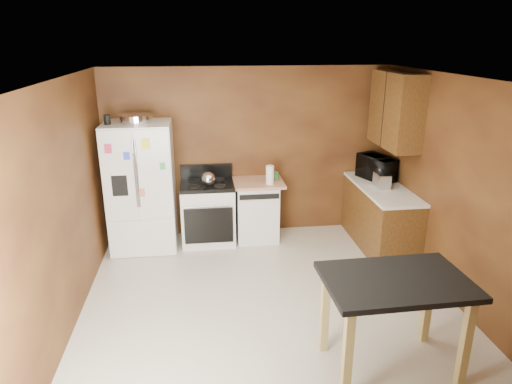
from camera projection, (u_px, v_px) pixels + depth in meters
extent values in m
plane|color=beige|center=(271.00, 310.00, 5.08)|extent=(4.50, 4.50, 0.00)
plane|color=white|center=(274.00, 80.00, 4.28)|extent=(4.50, 4.50, 0.00)
plane|color=brown|center=(249.00, 153.00, 6.79)|extent=(4.20, 0.00, 4.20)
plane|color=brown|center=(336.00, 343.00, 2.57)|extent=(4.20, 0.00, 4.20)
plane|color=brown|center=(60.00, 214.00, 4.43)|extent=(0.00, 4.50, 4.50)
plane|color=brown|center=(464.00, 196.00, 4.93)|extent=(0.00, 4.50, 4.50)
cylinder|color=silver|center=(136.00, 119.00, 6.07)|extent=(0.43, 0.43, 0.11)
cylinder|color=black|center=(107.00, 120.00, 5.94)|extent=(0.08, 0.08, 0.13)
sphere|color=silver|center=(208.00, 179.00, 6.38)|extent=(0.20, 0.20, 0.20)
cylinder|color=white|center=(270.00, 175.00, 6.49)|extent=(0.15, 0.15, 0.27)
cylinder|color=green|center=(275.00, 176.00, 6.71)|extent=(0.10, 0.10, 0.11)
cube|color=silver|center=(382.00, 181.00, 6.31)|extent=(0.17, 0.27, 0.20)
imported|color=black|center=(376.00, 169.00, 6.67)|extent=(0.57, 0.67, 0.32)
cube|color=white|center=(142.00, 187.00, 6.37)|extent=(0.90, 0.75, 1.80)
cube|color=white|center=(119.00, 176.00, 5.89)|extent=(0.43, 0.02, 1.20)
cube|color=white|center=(154.00, 175.00, 5.94)|extent=(0.43, 0.02, 1.20)
cube|color=white|center=(142.00, 239.00, 6.21)|extent=(0.88, 0.02, 0.54)
cube|color=black|center=(120.00, 186.00, 5.93)|extent=(0.20, 0.01, 0.28)
cylinder|color=silver|center=(135.00, 175.00, 5.89)|extent=(0.02, 0.02, 0.90)
cylinder|color=silver|center=(137.00, 174.00, 5.89)|extent=(0.02, 0.02, 0.90)
cube|color=#D83259|center=(108.00, 149.00, 5.74)|extent=(0.09, 0.00, 0.12)
cube|color=blue|center=(127.00, 156.00, 5.80)|extent=(0.08, 0.00, 0.10)
cube|color=#F0FF35|center=(146.00, 144.00, 5.78)|extent=(0.10, 0.00, 0.13)
cube|color=#39A156|center=(162.00, 166.00, 5.90)|extent=(0.07, 0.00, 0.09)
cube|color=#D7725F|center=(142.00, 193.00, 5.97)|extent=(0.08, 0.00, 0.11)
cube|color=white|center=(162.00, 202.00, 6.05)|extent=(0.09, 0.00, 0.10)
cube|color=white|center=(208.00, 214.00, 6.68)|extent=(0.76, 0.65, 0.85)
cube|color=black|center=(207.00, 185.00, 6.53)|extent=(0.76, 0.65, 0.05)
cube|color=black|center=(206.00, 171.00, 6.77)|extent=(0.76, 0.06, 0.20)
cube|color=black|center=(209.00, 226.00, 6.38)|extent=(0.68, 0.02, 0.52)
cylinder|color=silver|center=(208.00, 207.00, 6.28)|extent=(0.62, 0.02, 0.02)
cylinder|color=black|center=(194.00, 180.00, 6.65)|extent=(0.17, 0.17, 0.02)
cylinder|color=black|center=(219.00, 179.00, 6.70)|extent=(0.17, 0.17, 0.02)
cylinder|color=black|center=(194.00, 187.00, 6.35)|extent=(0.17, 0.17, 0.02)
cylinder|color=black|center=(220.00, 186.00, 6.39)|extent=(0.17, 0.17, 0.02)
cube|color=white|center=(257.00, 211.00, 6.79)|extent=(0.60, 0.60, 0.85)
cube|color=black|center=(259.00, 197.00, 6.39)|extent=(0.56, 0.02, 0.07)
cube|color=tan|center=(257.00, 183.00, 6.64)|extent=(0.78, 0.62, 0.04)
cube|color=brown|center=(380.00, 218.00, 6.52)|extent=(0.60, 1.55, 0.86)
cube|color=white|center=(383.00, 188.00, 6.37)|extent=(0.63, 1.58, 0.04)
cube|color=brown|center=(396.00, 110.00, 6.14)|extent=(0.35, 1.05, 1.00)
cube|color=black|center=(383.00, 110.00, 6.12)|extent=(0.01, 0.01, 1.00)
cube|color=black|center=(396.00, 281.00, 3.94)|extent=(1.27, 0.86, 0.05)
cube|color=tan|center=(325.00, 309.00, 4.30)|extent=(0.07, 0.07, 0.89)
cube|color=tan|center=(428.00, 300.00, 4.45)|extent=(0.07, 0.07, 0.89)
cube|color=tan|center=(348.00, 353.00, 3.71)|extent=(0.07, 0.07, 0.89)
cube|color=tan|center=(466.00, 341.00, 3.85)|extent=(0.07, 0.07, 0.89)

